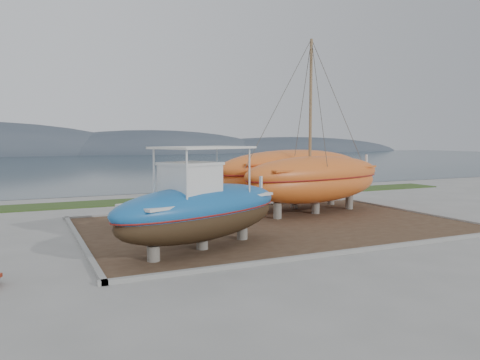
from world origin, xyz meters
name	(u,v)px	position (x,y,z in m)	size (l,w,h in m)	color
ground	(322,242)	(0.00, 0.00, 0.00)	(140.00, 140.00, 0.00)	gray
dirt_patch	(275,225)	(0.00, 4.00, 0.03)	(18.00, 12.00, 0.06)	#422D1E
curb_frame	(275,224)	(0.00, 4.00, 0.07)	(18.60, 12.60, 0.15)	gray
grass_strip	(195,198)	(0.00, 15.50, 0.04)	(44.00, 3.00, 0.08)	#284219
sea	(91,163)	(0.00, 70.00, 0.00)	(260.00, 100.00, 0.04)	#1C2F38
mountain_ridge	(64,154)	(0.00, 125.00, 0.00)	(200.00, 36.00, 20.00)	#333D49
blue_caique	(202,198)	(-5.04, 0.65, 2.00)	(8.07, 2.52, 3.89)	#1A60A5
white_dinghy	(159,214)	(-5.34, 5.74, 0.66)	(4.00, 1.50, 1.20)	silver
orange_sailboat	(317,128)	(3.74, 5.97, 4.83)	(9.87, 2.91, 9.55)	orange
orange_bare_hull	(294,180)	(3.72, 8.24, 1.78)	(10.48, 3.14, 3.43)	orange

